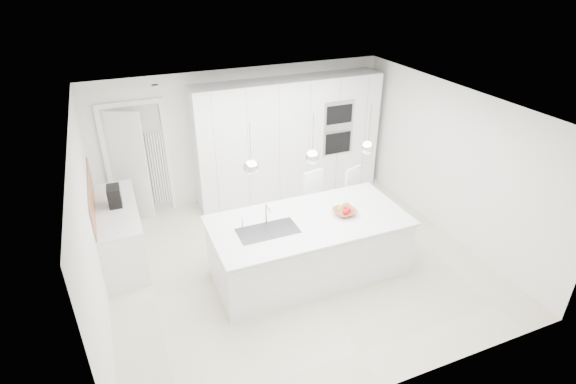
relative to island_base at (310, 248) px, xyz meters
name	(u,v)px	position (x,y,z in m)	size (l,w,h in m)	color
floor	(295,262)	(-0.10, 0.30, -0.43)	(5.50, 5.50, 0.00)	beige
wall_back	(243,135)	(-0.10, 2.80, 0.82)	(5.50, 5.50, 0.00)	white
wall_left	(91,232)	(-2.85, 0.30, 0.82)	(5.00, 5.00, 0.00)	white
ceiling	(297,107)	(-0.10, 0.30, 2.07)	(5.50, 5.50, 0.00)	white
tall_cabinets	(289,139)	(0.70, 2.50, 0.72)	(3.60, 0.60, 2.30)	white
oven_stack	(339,128)	(1.60, 2.19, 0.92)	(0.62, 0.04, 1.05)	#A5A5A8
doorway_frame	(139,162)	(-2.05, 2.77, 0.59)	(1.11, 0.08, 2.13)	white
hallway_door	(124,167)	(-2.30, 2.72, 0.57)	(0.82, 0.04, 2.00)	white
radiator	(159,169)	(-1.73, 2.76, 0.42)	(0.32, 0.04, 1.40)	white
left_base_cabinets	(120,233)	(-2.55, 1.50, 0.00)	(0.60, 1.80, 0.86)	white
left_worktop	(115,208)	(-2.55, 1.50, 0.45)	(0.62, 1.82, 0.04)	white
oak_backsplash	(91,196)	(-2.84, 1.50, 0.72)	(0.02, 1.80, 0.50)	#AB6A44
island_base	(310,248)	(0.00, 0.00, 0.00)	(2.80, 1.20, 0.86)	white
island_worktop	(309,221)	(0.00, 0.05, 0.45)	(2.84, 1.40, 0.04)	white
island_sink	(268,236)	(-0.65, 0.00, 0.39)	(0.84, 0.44, 0.18)	#3F3F42
island_tap	(266,214)	(-0.60, 0.20, 0.62)	(0.02, 0.02, 0.30)	white
pendant_left	(251,167)	(-0.85, 0.00, 1.47)	(0.20, 0.20, 0.20)	white
pendant_mid	(312,157)	(0.00, 0.00, 1.47)	(0.20, 0.20, 0.20)	white
pendant_right	(368,147)	(0.85, 0.00, 1.47)	(0.20, 0.20, 0.20)	white
fruit_bowl	(345,212)	(0.54, -0.02, 0.51)	(0.33, 0.33, 0.08)	#AB6A44
espresso_machine	(114,196)	(-2.53, 1.56, 0.62)	(0.19, 0.29, 0.31)	black
bar_stool_left	(316,208)	(0.48, 0.78, 0.17)	(0.39, 0.55, 1.19)	white
bar_stool_right	(356,201)	(1.22, 0.78, 0.13)	(0.37, 0.52, 1.12)	white
apple_a	(346,209)	(0.59, 0.01, 0.54)	(0.08, 0.08, 0.08)	#BD0A11
apple_b	(348,210)	(0.58, -0.03, 0.54)	(0.09, 0.09, 0.09)	#BD0A11
apple_c	(345,212)	(0.52, -0.07, 0.54)	(0.08, 0.08, 0.08)	#BD0A11
banana_bunch	(344,207)	(0.53, 0.00, 0.59)	(0.23, 0.23, 0.03)	gold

